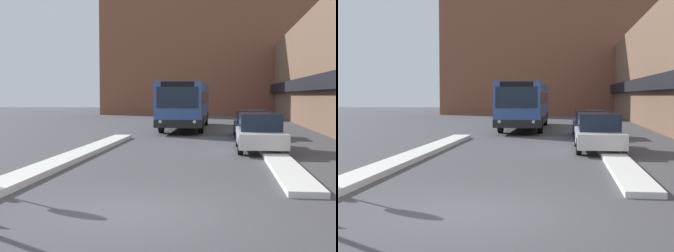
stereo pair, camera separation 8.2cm
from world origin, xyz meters
TOP-DOWN VIEW (x-y plane):
  - ground_plane at (0.00, 0.00)m, footprint 160.00×160.00m
  - building_backdrop_far at (0.00, 49.81)m, footprint 26.00×8.00m
  - snow_bank_left at (-3.60, 7.79)m, footprint 0.90×15.87m
  - snow_bank_right at (3.60, 8.81)m, footprint 0.90×14.29m
  - city_bus at (-0.83, 23.19)m, footprint 2.70×12.48m
  - parked_car_front at (3.20, 10.75)m, footprint 1.86×4.76m
  - parked_car_middle at (3.20, 17.31)m, footprint 1.80×4.44m

SIDE VIEW (x-z plane):
  - ground_plane at x=0.00m, z-range 0.00..0.00m
  - snow_bank_right at x=3.60m, z-range 0.00..0.15m
  - snow_bank_left at x=-3.60m, z-range 0.00..0.18m
  - parked_car_middle at x=3.20m, z-range 0.00..1.46m
  - parked_car_front at x=3.20m, z-range 0.00..1.54m
  - city_bus at x=-0.83m, z-range 0.15..3.24m
  - building_backdrop_far at x=0.00m, z-range 0.00..16.80m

